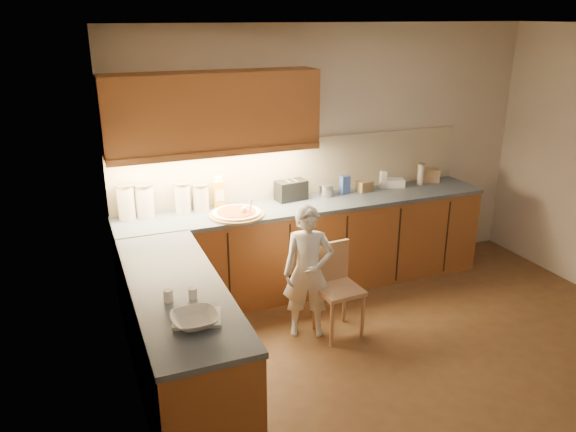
% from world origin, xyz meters
% --- Properties ---
extents(room, '(4.54, 4.50, 2.62)m').
position_xyz_m(room, '(0.00, 0.00, 1.68)').
color(room, '#50331B').
rests_on(room, ground).
extents(l_counter, '(3.77, 2.62, 0.92)m').
position_xyz_m(l_counter, '(-0.92, 1.25, 0.46)').
color(l_counter, brown).
rests_on(l_counter, ground).
extents(backsplash, '(3.75, 0.02, 0.58)m').
position_xyz_m(backsplash, '(-0.38, 1.99, 1.21)').
color(backsplash, '#BEB193').
rests_on(backsplash, l_counter).
extents(upper_cabinets, '(1.95, 0.36, 0.73)m').
position_xyz_m(upper_cabinets, '(-1.27, 1.82, 1.85)').
color(upper_cabinets, brown).
rests_on(upper_cabinets, ground).
extents(pizza_on_board, '(0.51, 0.51, 0.21)m').
position_xyz_m(pizza_on_board, '(-1.15, 1.58, 0.94)').
color(pizza_on_board, tan).
rests_on(pizza_on_board, l_counter).
extents(child, '(0.50, 0.42, 1.18)m').
position_xyz_m(child, '(-0.75, 0.87, 0.59)').
color(child, silver).
rests_on(child, ground).
extents(wooden_chair, '(0.39, 0.39, 0.81)m').
position_xyz_m(wooden_chair, '(-0.51, 0.83, 0.47)').
color(wooden_chair, tan).
rests_on(wooden_chair, ground).
extents(mixing_bowl, '(0.29, 0.29, 0.07)m').
position_xyz_m(mixing_bowl, '(-1.95, -0.17, 0.95)').
color(mixing_bowl, white).
rests_on(mixing_bowl, l_counter).
extents(canister_a, '(0.16, 0.16, 0.33)m').
position_xyz_m(canister_a, '(-2.10, 1.87, 1.08)').
color(canister_a, silver).
rests_on(canister_a, l_counter).
extents(canister_b, '(0.18, 0.18, 0.31)m').
position_xyz_m(canister_b, '(-1.93, 1.89, 1.08)').
color(canister_b, white).
rests_on(canister_b, l_counter).
extents(canister_c, '(0.15, 0.15, 0.29)m').
position_xyz_m(canister_c, '(-1.59, 1.87, 1.07)').
color(canister_c, white).
rests_on(canister_c, l_counter).
extents(canister_d, '(0.16, 0.16, 0.26)m').
position_xyz_m(canister_d, '(-1.42, 1.87, 1.05)').
color(canister_d, silver).
rests_on(canister_d, l_counter).
extents(oil_jug, '(0.11, 0.08, 0.31)m').
position_xyz_m(oil_jug, '(-1.24, 1.87, 1.06)').
color(oil_jug, gold).
rests_on(oil_jug, l_counter).
extents(toaster, '(0.32, 0.21, 0.20)m').
position_xyz_m(toaster, '(-0.51, 1.85, 1.02)').
color(toaster, black).
rests_on(toaster, l_counter).
extents(steel_pot, '(0.16, 0.16, 0.12)m').
position_xyz_m(steel_pot, '(-0.13, 1.83, 0.98)').
color(steel_pot, silver).
rests_on(steel_pot, l_counter).
extents(blue_box, '(0.10, 0.08, 0.19)m').
position_xyz_m(blue_box, '(0.09, 1.83, 1.01)').
color(blue_box, '#35519F').
rests_on(blue_box, l_counter).
extents(card_box_a, '(0.17, 0.14, 0.11)m').
position_xyz_m(card_box_a, '(0.32, 1.82, 0.98)').
color(card_box_a, '#987952').
rests_on(card_box_a, l_counter).
extents(white_bottle, '(0.07, 0.07, 0.18)m').
position_xyz_m(white_bottle, '(0.55, 1.85, 1.01)').
color(white_bottle, white).
rests_on(white_bottle, l_counter).
extents(flat_pack, '(0.25, 0.21, 0.08)m').
position_xyz_m(flat_pack, '(0.69, 1.85, 0.96)').
color(flat_pack, white).
rests_on(flat_pack, l_counter).
extents(tall_jar, '(0.08, 0.08, 0.23)m').
position_xyz_m(tall_jar, '(1.01, 1.83, 1.04)').
color(tall_jar, white).
rests_on(tall_jar, l_counter).
extents(card_box_b, '(0.23, 0.21, 0.15)m').
position_xyz_m(card_box_b, '(1.16, 1.87, 0.99)').
color(card_box_b, tan).
rests_on(card_box_b, l_counter).
extents(dough_cloth, '(0.34, 0.29, 0.02)m').
position_xyz_m(dough_cloth, '(-1.93, -0.12, 0.93)').
color(dough_cloth, silver).
rests_on(dough_cloth, l_counter).
extents(spice_jar_a, '(0.08, 0.08, 0.08)m').
position_xyz_m(spice_jar_a, '(-2.04, 0.18, 0.96)').
color(spice_jar_a, white).
rests_on(spice_jar_a, l_counter).
extents(spice_jar_b, '(0.07, 0.07, 0.08)m').
position_xyz_m(spice_jar_b, '(-1.89, 0.16, 0.96)').
color(spice_jar_b, white).
rests_on(spice_jar_b, l_counter).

